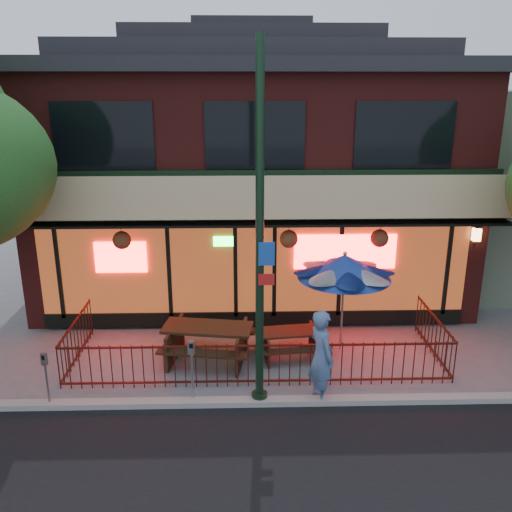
{
  "coord_description": "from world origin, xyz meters",
  "views": [
    {
      "loc": [
        -0.33,
        -10.02,
        6.16
      ],
      "look_at": [
        -0.0,
        2.0,
        2.35
      ],
      "focal_mm": 38.0,
      "sensor_mm": 36.0,
      "label": 1
    }
  ],
  "objects_px": {
    "street_light": "(260,254)",
    "parking_meter_far": "(46,371)",
    "patio_umbrella": "(344,266)",
    "picnic_table_right": "(291,339)",
    "picnic_table_left": "(208,338)",
    "parking_meter_near": "(192,361)",
    "pedestrian": "(321,356)"
  },
  "relations": [
    {
      "from": "picnic_table_left",
      "to": "parking_meter_near",
      "type": "bearing_deg",
      "value": -96.49
    },
    {
      "from": "street_light",
      "to": "parking_meter_far",
      "type": "bearing_deg",
      "value": -178.95
    },
    {
      "from": "pedestrian",
      "to": "picnic_table_right",
      "type": "bearing_deg",
      "value": -8.55
    },
    {
      "from": "street_light",
      "to": "parking_meter_far",
      "type": "xyz_separation_m",
      "value": [
        -4.2,
        -0.08,
        -2.34
      ]
    },
    {
      "from": "patio_umbrella",
      "to": "picnic_table_left",
      "type": "bearing_deg",
      "value": -171.49
    },
    {
      "from": "patio_umbrella",
      "to": "picnic_table_right",
      "type": "bearing_deg",
      "value": -165.69
    },
    {
      "from": "street_light",
      "to": "picnic_table_right",
      "type": "bearing_deg",
      "value": 67.61
    },
    {
      "from": "patio_umbrella",
      "to": "parking_meter_far",
      "type": "xyz_separation_m",
      "value": [
        -6.25,
        -2.33,
        -1.32
      ]
    },
    {
      "from": "street_light",
      "to": "parking_meter_near",
      "type": "xyz_separation_m",
      "value": [
        -1.34,
        0.0,
        -2.22
      ]
    },
    {
      "from": "picnic_table_right",
      "to": "patio_umbrella",
      "type": "distance_m",
      "value": 2.13
    },
    {
      "from": "street_light",
      "to": "picnic_table_left",
      "type": "xyz_separation_m",
      "value": [
        -1.14,
        1.78,
        -2.58
      ]
    },
    {
      "from": "street_light",
      "to": "patio_umbrella",
      "type": "height_order",
      "value": "street_light"
    },
    {
      "from": "parking_meter_far",
      "to": "street_light",
      "type": "bearing_deg",
      "value": 1.05
    },
    {
      "from": "parking_meter_far",
      "to": "picnic_table_left",
      "type": "bearing_deg",
      "value": 31.22
    },
    {
      "from": "picnic_table_right",
      "to": "pedestrian",
      "type": "xyz_separation_m",
      "value": [
        0.44,
        -1.88,
        0.55
      ]
    },
    {
      "from": "pedestrian",
      "to": "parking_meter_far",
      "type": "bearing_deg",
      "value": 69.76
    },
    {
      "from": "picnic_table_left",
      "to": "parking_meter_near",
      "type": "relative_size",
      "value": 1.63
    },
    {
      "from": "picnic_table_left",
      "to": "parking_meter_near",
      "type": "distance_m",
      "value": 1.82
    },
    {
      "from": "parking_meter_near",
      "to": "parking_meter_far",
      "type": "distance_m",
      "value": 2.86
    },
    {
      "from": "patio_umbrella",
      "to": "parking_meter_near",
      "type": "height_order",
      "value": "patio_umbrella"
    },
    {
      "from": "pedestrian",
      "to": "parking_meter_near",
      "type": "height_order",
      "value": "pedestrian"
    },
    {
      "from": "picnic_table_left",
      "to": "pedestrian",
      "type": "distance_m",
      "value": 2.97
    },
    {
      "from": "street_light",
      "to": "picnic_table_left",
      "type": "relative_size",
      "value": 3.11
    },
    {
      "from": "patio_umbrella",
      "to": "parking_meter_far",
      "type": "height_order",
      "value": "patio_umbrella"
    },
    {
      "from": "picnic_table_right",
      "to": "patio_umbrella",
      "type": "xyz_separation_m",
      "value": [
        1.25,
        0.32,
        1.69
      ]
    },
    {
      "from": "street_light",
      "to": "patio_umbrella",
      "type": "relative_size",
      "value": 2.81
    },
    {
      "from": "street_light",
      "to": "patio_umbrella",
      "type": "bearing_deg",
      "value": 47.73
    },
    {
      "from": "patio_umbrella",
      "to": "parking_meter_far",
      "type": "relative_size",
      "value": 2.09
    },
    {
      "from": "picnic_table_right",
      "to": "patio_umbrella",
      "type": "bearing_deg",
      "value": 14.31
    },
    {
      "from": "picnic_table_left",
      "to": "patio_umbrella",
      "type": "bearing_deg",
      "value": 8.51
    },
    {
      "from": "picnic_table_right",
      "to": "parking_meter_far",
      "type": "distance_m",
      "value": 5.4
    },
    {
      "from": "picnic_table_left",
      "to": "picnic_table_right",
      "type": "height_order",
      "value": "picnic_table_left"
    }
  ]
}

